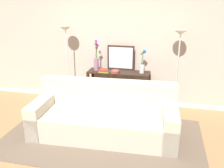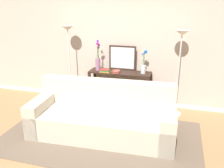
# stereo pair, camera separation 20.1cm
# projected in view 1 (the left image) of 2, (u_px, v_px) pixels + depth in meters

# --- Properties ---
(ground_plane) EXTENTS (16.00, 16.00, 0.02)m
(ground_plane) POSITION_uv_depth(u_px,v_px,m) (79.00, 151.00, 3.74)
(ground_plane) COLOR #9E754C
(back_wall) EXTENTS (12.00, 0.15, 2.86)m
(back_wall) POSITION_uv_depth(u_px,v_px,m) (111.00, 39.00, 5.24)
(back_wall) COLOR white
(back_wall) RESTS_ON ground
(area_rug) EXTENTS (3.33, 1.94, 0.01)m
(area_rug) POSITION_uv_depth(u_px,v_px,m) (102.00, 137.00, 4.11)
(area_rug) COLOR brown
(area_rug) RESTS_ON ground
(couch) EXTENTS (2.48, 1.11, 0.88)m
(couch) POSITION_uv_depth(u_px,v_px,m) (105.00, 117.00, 4.16)
(couch) COLOR #BCB29E
(couch) RESTS_ON ground
(console_table) EXTENTS (1.32, 0.39, 0.80)m
(console_table) POSITION_uv_depth(u_px,v_px,m) (119.00, 82.00, 5.16)
(console_table) COLOR black
(console_table) RESTS_ON ground
(floor_lamp_left) EXTENTS (0.28, 0.28, 1.73)m
(floor_lamp_left) POSITION_uv_depth(u_px,v_px,m) (66.00, 44.00, 5.06)
(floor_lamp_left) COLOR silver
(floor_lamp_left) RESTS_ON ground
(floor_lamp_right) EXTENTS (0.28, 0.28, 1.71)m
(floor_lamp_right) POSITION_uv_depth(u_px,v_px,m) (179.00, 49.00, 4.57)
(floor_lamp_right) COLOR silver
(floor_lamp_right) RESTS_ON ground
(wall_mirror) EXTENTS (0.58, 0.02, 0.52)m
(wall_mirror) POSITION_uv_depth(u_px,v_px,m) (121.00, 58.00, 5.14)
(wall_mirror) COLOR black
(wall_mirror) RESTS_ON console_table
(vase_tall_flowers) EXTENTS (0.11, 0.13, 0.65)m
(vase_tall_flowers) POSITION_uv_depth(u_px,v_px,m) (96.00, 61.00, 5.11)
(vase_tall_flowers) COLOR gray
(vase_tall_flowers) RESTS_ON console_table
(vase_short_flowers) EXTENTS (0.12, 0.11, 0.49)m
(vase_short_flowers) POSITION_uv_depth(u_px,v_px,m) (142.00, 64.00, 4.92)
(vase_short_flowers) COLOR silver
(vase_short_flowers) RESTS_ON console_table
(fruit_bowl) EXTENTS (0.18, 0.18, 0.06)m
(fruit_bowl) POSITION_uv_depth(u_px,v_px,m) (115.00, 72.00, 4.97)
(fruit_bowl) COLOR brown
(fruit_bowl) RESTS_ON console_table
(book_stack) EXTENTS (0.23, 0.14, 0.07)m
(book_stack) POSITION_uv_depth(u_px,v_px,m) (104.00, 71.00, 5.02)
(book_stack) COLOR #B77F33
(book_stack) RESTS_ON console_table
(book_row_under_console) EXTENTS (0.44, 0.18, 0.13)m
(book_row_under_console) POSITION_uv_depth(u_px,v_px,m) (104.00, 102.00, 5.39)
(book_row_under_console) COLOR slate
(book_row_under_console) RESTS_ON ground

